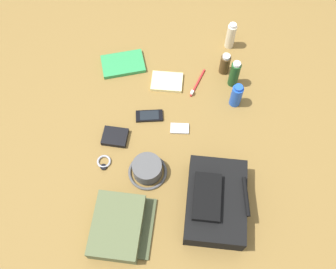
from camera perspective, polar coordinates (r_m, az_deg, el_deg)
ground_plane at (r=1.69m, az=0.00°, el=-0.81°), size 2.64×2.02×0.02m
backpack at (r=1.53m, az=7.22°, el=-10.10°), size 0.37×0.27×0.13m
toiletry_pouch at (r=1.52m, az=-7.51°, el=-13.73°), size 0.28×0.27×0.07m
bucket_hat at (r=1.59m, az=-3.16°, el=-5.33°), size 0.17×0.17×0.08m
lotion_bottle at (r=1.96m, az=9.54°, el=14.63°), size 0.05×0.05×0.15m
cologne_bottle at (r=1.86m, az=8.66°, el=10.59°), size 0.05×0.05×0.12m
shampoo_bottle at (r=1.81m, az=10.08°, el=9.08°), size 0.05×0.05×0.16m
deodorant_spray at (r=1.75m, az=10.38°, el=5.88°), size 0.05×0.05×0.13m
paperback_novel at (r=1.91m, az=-6.87°, el=10.62°), size 0.17×0.23×0.02m
cell_phone at (r=1.73m, az=-2.86°, el=2.85°), size 0.06×0.13×0.01m
media_player at (r=1.70m, az=1.77°, el=0.92°), size 0.06×0.09×0.01m
wristwatch at (r=1.65m, az=-9.74°, el=-4.19°), size 0.07×0.06×0.01m
toothbrush at (r=1.83m, az=4.42°, el=7.67°), size 0.16×0.08×0.02m
wallet at (r=1.69m, az=-8.08°, el=-0.36°), size 0.11×0.12×0.02m
notepad at (r=1.84m, az=-0.23°, el=8.04°), size 0.13×0.16×0.02m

